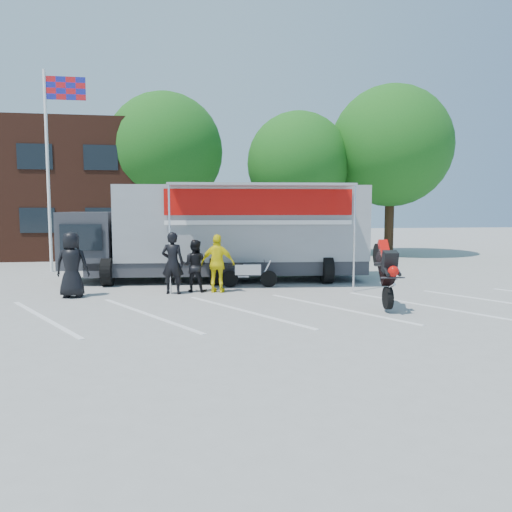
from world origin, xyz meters
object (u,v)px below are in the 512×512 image
object	(u,v)px
tree_mid	(298,164)
spectator_leather_a	(72,265)
spectator_leather_b	(173,263)
parked_motorcycle	(249,287)
spectator_hivis	(218,264)
tree_left	(165,151)
stunt_bike_rider	(380,307)
spectator_leather_c	(195,266)
flagpole	(54,146)
tree_right	(391,146)
transporter_truck	(228,280)

from	to	relation	value
tree_mid	spectator_leather_a	xyz separation A→B (m)	(-9.47, -11.26, -3.99)
tree_mid	spectator_leather_b	world-z (taller)	tree_mid
parked_motorcycle	spectator_hivis	xyz separation A→B (m)	(-1.10, -0.84, 0.89)
tree_left	tree_mid	world-z (taller)	tree_left
parked_motorcycle	spectator_leather_a	size ratio (longest dim) A/B	0.97
tree_mid	stunt_bike_rider	bearing A→B (deg)	-95.12
stunt_bike_rider	spectator_leather_b	world-z (taller)	spectator_leather_b
spectator_leather_a	spectator_leather_c	distance (m)	3.56
stunt_bike_rider	tree_mid	bearing A→B (deg)	92.28
parked_motorcycle	spectator_leather_a	world-z (taller)	spectator_leather_a
tree_left	spectator_hivis	bearing A→B (deg)	-81.73
tree_mid	parked_motorcycle	xyz separation A→B (m)	(-4.15, -10.24, -4.94)
tree_left	spectator_hivis	size ratio (longest dim) A/B	4.85
tree_mid	parked_motorcycle	bearing A→B (deg)	-112.05
tree_mid	spectator_leather_c	distance (m)	13.00
tree_left	parked_motorcycle	xyz separation A→B (m)	(2.85, -11.24, -5.57)
spectator_leather_a	flagpole	bearing A→B (deg)	-67.86
flagpole	stunt_bike_rider	bearing A→B (deg)	-42.19
parked_motorcycle	spectator_leather_c	distance (m)	2.04
stunt_bike_rider	spectator_leather_b	distance (m)	6.16
flagpole	tree_left	distance (m)	7.37
tree_right	spectator_leather_a	distance (m)	18.69
flagpole	spectator_leather_a	size ratio (longest dim) A/B	4.19
spectator_leather_a	spectator_leather_b	size ratio (longest dim) A/B	1.02
tree_right	spectator_leather_a	size ratio (longest dim) A/B	4.78
tree_right	transporter_truck	size ratio (longest dim) A/B	0.87
transporter_truck	spectator_hivis	size ratio (longest dim) A/B	5.91
spectator_leather_b	spectator_hivis	bearing A→B (deg)	-160.16
stunt_bike_rider	spectator_hivis	size ratio (longest dim) A/B	1.06
flagpole	spectator_leather_c	distance (m)	8.94
flagpole	spectator_leather_c	bearing A→B (deg)	-47.56
transporter_truck	spectator_hivis	distance (m)	2.74
tree_left	spectator_leather_a	world-z (taller)	tree_left
flagpole	spectator_leather_b	distance (m)	8.72
flagpole	parked_motorcycle	xyz separation A→B (m)	(7.10, -5.24, -5.05)
transporter_truck	spectator_leather_b	xyz separation A→B (m)	(-1.95, -2.57, 0.94)
transporter_truck	spectator_leather_a	size ratio (longest dim) A/B	5.52
transporter_truck	spectator_hivis	bearing A→B (deg)	-98.34
tree_mid	parked_motorcycle	size ratio (longest dim) A/B	4.13
tree_right	spectator_hivis	xyz separation A→B (m)	(-10.24, -10.57, -4.99)
spectator_leather_c	flagpole	bearing A→B (deg)	-27.93
tree_left	spectator_leather_b	xyz separation A→B (m)	(0.40, -12.12, -4.63)
flagpole	stunt_bike_rider	distance (m)	14.39
tree_mid	spectator_leather_b	distance (m)	13.54
parked_motorcycle	spectator_hivis	distance (m)	1.64
tree_right	stunt_bike_rider	distance (m)	16.04
tree_right	stunt_bike_rider	world-z (taller)	tree_right
tree_left	spectator_leather_a	size ratio (longest dim) A/B	4.53
spectator_leather_b	spectator_hivis	distance (m)	1.36
tree_right	spectator_leather_b	world-z (taller)	tree_right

